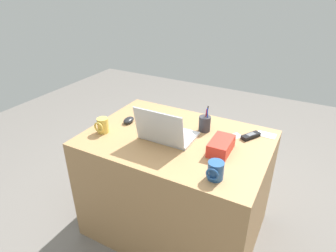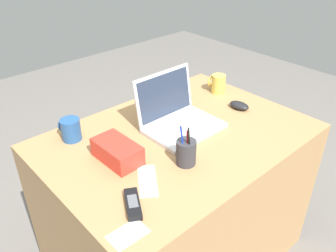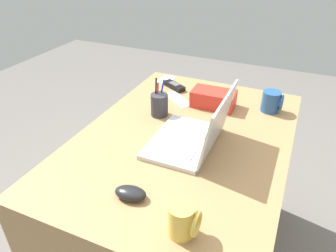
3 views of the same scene
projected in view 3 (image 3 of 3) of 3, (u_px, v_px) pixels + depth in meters
The scene contains 10 objects.
desk at pixel (182, 205), 1.46m from camera, with size 1.14×0.81×0.75m, color #A87C4F.
laptop at pixel (193, 135), 1.18m from camera, with size 0.33×0.27×0.23m.
computer_mouse at pixel (131, 193), 0.96m from camera, with size 0.06×0.10×0.03m, color black.
coffee_mug_white at pixel (183, 221), 0.83m from camera, with size 0.07×0.08×0.10m.
coffee_mug_tall at pixel (272, 102), 1.42m from camera, with size 0.08×0.09×0.09m.
cordless_phone at pixel (174, 86), 1.65m from camera, with size 0.10×0.14×0.03m.
pen_holder at pixel (159, 105), 1.38m from camera, with size 0.08×0.08×0.17m.
snack_bag at pixel (213, 99), 1.46m from camera, with size 0.11×0.20×0.08m, color red.
paper_note_near_laptop at pixel (166, 80), 1.75m from camera, with size 0.12×0.07×0.00m, color white.
paper_note_left at pixel (178, 99), 1.54m from camera, with size 0.06×0.18×0.00m, color white.
Camera 3 is at (0.99, 0.37, 1.45)m, focal length 33.81 mm.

